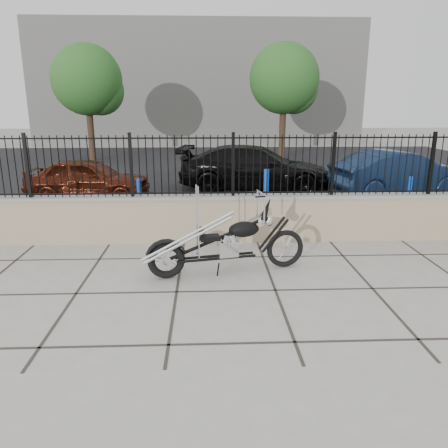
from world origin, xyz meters
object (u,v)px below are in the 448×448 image
car_red (88,179)px  car_blue (399,173)px  car_black (255,168)px  chopper_motorcycle (225,229)px

car_red → car_blue: 9.38m
car_black → car_blue: size_ratio=1.19×
car_red → car_blue: (9.38, 0.14, 0.08)m
chopper_motorcycle → car_blue: bearing=35.9°
chopper_motorcycle → car_red: bearing=110.1°
car_red → car_black: 5.22m
car_red → car_blue: bearing=-83.4°
chopper_motorcycle → car_blue: chopper_motorcycle is taller
car_red → car_black: bearing=-70.7°
chopper_motorcycle → car_red: size_ratio=0.71×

